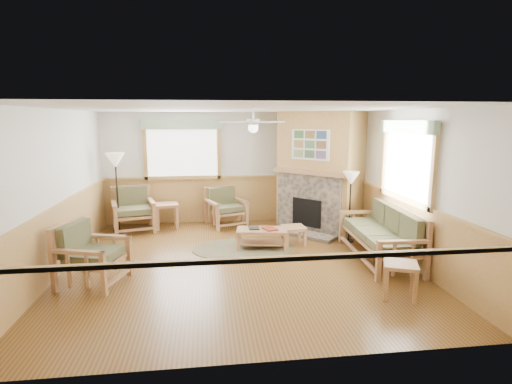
{
  "coord_description": "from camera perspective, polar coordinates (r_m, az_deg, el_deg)",
  "views": [
    {
      "loc": [
        -0.54,
        -6.78,
        2.53
      ],
      "look_at": [
        0.4,
        0.7,
        1.15
      ],
      "focal_mm": 28.0,
      "sensor_mm": 36.0,
      "label": 1
    }
  ],
  "objects": [
    {
      "name": "wall_back",
      "position": [
        9.87,
        -3.97,
        3.48
      ],
      "size": [
        6.0,
        0.02,
        2.7
      ],
      "primitive_type": "cube",
      "color": "silver",
      "rests_on": "floor"
    },
    {
      "name": "floor_lamp_left",
      "position": [
        9.44,
        -19.21,
        -0.13
      ],
      "size": [
        0.52,
        0.52,
        1.81
      ],
      "primitive_type": null,
      "rotation": [
        0.0,
        0.0,
        -0.29
      ],
      "color": "black",
      "rests_on": "floor"
    },
    {
      "name": "book_dark",
      "position": [
        7.94,
        -0.3,
        -5.04
      ],
      "size": [
        0.2,
        0.27,
        0.03
      ],
      "primitive_type": "cube",
      "rotation": [
        0.0,
        0.0,
        -0.02
      ],
      "color": "black",
      "rests_on": "coffee_table"
    },
    {
      "name": "armchair_back_right",
      "position": [
        9.57,
        -4.31,
        -2.18
      ],
      "size": [
        1.04,
        1.04,
        0.91
      ],
      "primitive_type": null,
      "rotation": [
        0.0,
        0.0,
        0.36
      ],
      "color": "#A2734C",
      "rests_on": "floor"
    },
    {
      "name": "coffee_table",
      "position": [
        7.96,
        0.84,
        -6.68
      ],
      "size": [
        1.05,
        0.63,
        0.39
      ],
      "primitive_type": null,
      "rotation": [
        0.0,
        0.0,
        -0.15
      ],
      "color": "#A2734C",
      "rests_on": "floor"
    },
    {
      "name": "end_table_sofa",
      "position": [
        6.2,
        19.86,
        -11.76
      ],
      "size": [
        0.59,
        0.58,
        0.51
      ],
      "primitive_type": null,
      "rotation": [
        0.0,
        0.0,
        -0.39
      ],
      "color": "#A2734C",
      "rests_on": "floor"
    },
    {
      "name": "book_red",
      "position": [
        7.87,
        1.98,
        -5.16
      ],
      "size": [
        0.31,
        0.36,
        0.03
      ],
      "primitive_type": "cube",
      "rotation": [
        0.0,
        0.0,
        0.33
      ],
      "color": "maroon",
      "rests_on": "coffee_table"
    },
    {
      "name": "wall_front",
      "position": [
        4.0,
        0.9,
        -6.78
      ],
      "size": [
        6.0,
        0.02,
        2.7
      ],
      "primitive_type": "cube",
      "color": "silver",
      "rests_on": "floor"
    },
    {
      "name": "wall_left",
      "position": [
        7.31,
        -26.71,
        -0.03
      ],
      "size": [
        0.02,
        6.0,
        2.7
      ],
      "primitive_type": "cube",
      "color": "silver",
      "rests_on": "floor"
    },
    {
      "name": "ceiling_fan",
      "position": [
        7.13,
        -0.41,
        11.41
      ],
      "size": [
        1.59,
        1.59,
        0.36
      ],
      "primitive_type": null,
      "rotation": [
        0.0,
        0.0,
        0.35
      ],
      "color": "white",
      "rests_on": "ceiling"
    },
    {
      "name": "window_right",
      "position": [
        7.45,
        21.16,
        9.69
      ],
      "size": [
        0.16,
        1.9,
        1.5
      ],
      "primitive_type": null,
      "color": "white",
      "rests_on": "wall_right"
    },
    {
      "name": "fireplace",
      "position": [
        9.28,
        9.13,
        2.93
      ],
      "size": [
        3.11,
        3.11,
        2.7
      ],
      "primitive_type": null,
      "rotation": [
        0.0,
        0.0,
        -0.79
      ],
      "color": "#AE8447",
      "rests_on": "floor"
    },
    {
      "name": "end_table_chairs",
      "position": [
        9.64,
        -12.63,
        -3.3
      ],
      "size": [
        0.6,
        0.58,
        0.59
      ],
      "primitive_type": null,
      "rotation": [
        0.0,
        0.0,
        0.17
      ],
      "color": "#A2734C",
      "rests_on": "floor"
    },
    {
      "name": "window_back",
      "position": [
        9.76,
        -10.61,
        10.19
      ],
      "size": [
        1.9,
        0.16,
        1.5
      ],
      "primitive_type": null,
      "color": "white",
      "rests_on": "wall_back"
    },
    {
      "name": "footstool",
      "position": [
        8.19,
        5.36,
        -6.24
      ],
      "size": [
        0.48,
        0.48,
        0.39
      ],
      "primitive_type": null,
      "rotation": [
        0.0,
        0.0,
        0.07
      ],
      "color": "#A2734C",
      "rests_on": "floor"
    },
    {
      "name": "wall_right",
      "position": [
        7.74,
        20.16,
        0.96
      ],
      "size": [
        0.02,
        6.0,
        2.7
      ],
      "primitive_type": "cube",
      "color": "silver",
      "rests_on": "floor"
    },
    {
      "name": "braided_rug",
      "position": [
        7.99,
        -1.74,
        -8.05
      ],
      "size": [
        2.04,
        2.04,
        0.01
      ],
      "primitive_type": "cylinder",
      "rotation": [
        0.0,
        0.0,
        -0.0
      ],
      "color": "brown",
      "rests_on": "floor"
    },
    {
      "name": "wainscot",
      "position": [
        7.09,
        -2.52,
        -5.86
      ],
      "size": [
        6.0,
        6.0,
        1.1
      ],
      "primitive_type": null,
      "color": "#AE8447",
      "rests_on": "floor"
    },
    {
      "name": "floor_lamp_right",
      "position": [
        8.49,
        13.26,
        -2.07
      ],
      "size": [
        0.36,
        0.36,
        1.48
      ],
      "primitive_type": null,
      "rotation": [
        0.0,
        0.0,
        0.07
      ],
      "color": "black",
      "rests_on": "floor"
    },
    {
      "name": "armchair_back_left",
      "position": [
        9.52,
        -17.13,
        -2.42
      ],
      "size": [
        1.09,
        1.09,
        1.0
      ],
      "primitive_type": null,
      "rotation": [
        0.0,
        0.0,
        0.26
      ],
      "color": "#A2734C",
      "rests_on": "floor"
    },
    {
      "name": "armchair_left",
      "position": [
        6.71,
        -22.32,
        -8.18
      ],
      "size": [
        1.07,
        1.07,
        0.97
      ],
      "primitive_type": null,
      "rotation": [
        0.0,
        0.0,
        1.29
      ],
      "color": "#A2734C",
      "rests_on": "floor"
    },
    {
      "name": "ceiling",
      "position": [
        6.81,
        -2.67,
        11.79
      ],
      "size": [
        6.0,
        6.0,
        0.01
      ],
      "primitive_type": "cube",
      "color": "white",
      "rests_on": "floor"
    },
    {
      "name": "sofa",
      "position": [
        7.61,
        17.18,
        -5.69
      ],
      "size": [
        2.15,
        0.97,
        0.97
      ],
      "primitive_type": null,
      "rotation": [
        0.0,
        0.0,
        -1.62
      ],
      "color": "#A2734C",
      "rests_on": "floor"
    },
    {
      "name": "floor",
      "position": [
        7.26,
        -2.49,
        -10.07
      ],
      "size": [
        6.0,
        6.0,
        0.01
      ],
      "primitive_type": "cube",
      "color": "brown",
      "rests_on": "ground"
    }
  ]
}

